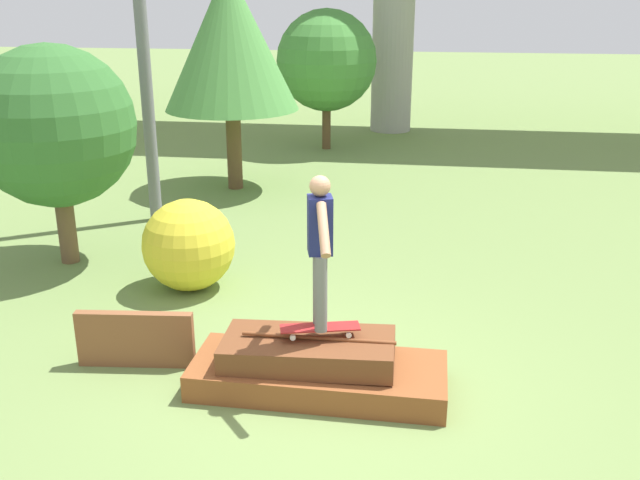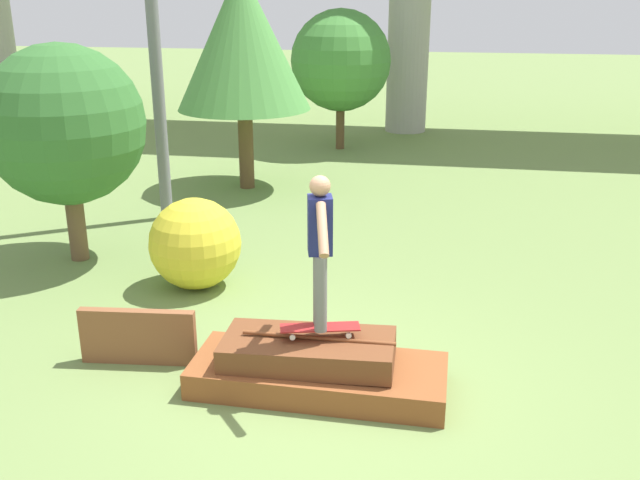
{
  "view_description": "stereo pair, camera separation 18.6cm",
  "coord_description": "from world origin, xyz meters",
  "px_view_note": "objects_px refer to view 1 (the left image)",
  "views": [
    {
      "loc": [
        0.89,
        -6.05,
        3.71
      ],
      "look_at": [
        0.01,
        0.03,
        1.53
      ],
      "focal_mm": 40.0,
      "sensor_mm": 36.0,
      "label": 1
    },
    {
      "loc": [
        1.08,
        -6.02,
        3.71
      ],
      "look_at": [
        0.01,
        0.03,
        1.53
      ],
      "focal_mm": 40.0,
      "sensor_mm": 36.0,
      "label": 2
    }
  ],
  "objects_px": {
    "skateboard": "(320,328)",
    "skater": "(320,243)",
    "bush_yellow_flowering": "(189,245)",
    "tree_behind_right": "(327,61)",
    "tree_mid_back": "(54,127)",
    "tree_behind_left": "(230,40)"
  },
  "relations": [
    {
      "from": "skateboard",
      "to": "tree_behind_left",
      "type": "distance_m",
      "value": 7.92
    },
    {
      "from": "skateboard",
      "to": "skater",
      "type": "xyz_separation_m",
      "value": [
        -0.0,
        -0.0,
        0.86
      ]
    },
    {
      "from": "tree_behind_right",
      "to": "skater",
      "type": "bearing_deg",
      "value": -82.56
    },
    {
      "from": "skateboard",
      "to": "tree_behind_right",
      "type": "distance_m",
      "value": 11.19
    },
    {
      "from": "skateboard",
      "to": "tree_behind_left",
      "type": "bearing_deg",
      "value": 110.85
    },
    {
      "from": "bush_yellow_flowering",
      "to": "tree_behind_left",
      "type": "bearing_deg",
      "value": 97.92
    },
    {
      "from": "skateboard",
      "to": "tree_mid_back",
      "type": "relative_size",
      "value": 0.26
    },
    {
      "from": "skateboard",
      "to": "bush_yellow_flowering",
      "type": "height_order",
      "value": "bush_yellow_flowering"
    },
    {
      "from": "tree_behind_left",
      "to": "bush_yellow_flowering",
      "type": "distance_m",
      "value": 5.45
    },
    {
      "from": "skateboard",
      "to": "bush_yellow_flowering",
      "type": "bearing_deg",
      "value": 132.71
    },
    {
      "from": "tree_mid_back",
      "to": "bush_yellow_flowering",
      "type": "bearing_deg",
      "value": -18.51
    },
    {
      "from": "skateboard",
      "to": "tree_behind_right",
      "type": "bearing_deg",
      "value": 97.44
    },
    {
      "from": "tree_behind_right",
      "to": "bush_yellow_flowering",
      "type": "bearing_deg",
      "value": -93.84
    },
    {
      "from": "skater",
      "to": "tree_behind_right",
      "type": "relative_size",
      "value": 0.45
    },
    {
      "from": "skateboard",
      "to": "tree_mid_back",
      "type": "bearing_deg",
      "value": 144.64
    },
    {
      "from": "skater",
      "to": "tree_behind_right",
      "type": "xyz_separation_m",
      "value": [
        -1.44,
        11.0,
        0.6
      ]
    },
    {
      "from": "tree_behind_left",
      "to": "tree_mid_back",
      "type": "height_order",
      "value": "tree_behind_left"
    },
    {
      "from": "bush_yellow_flowering",
      "to": "tree_behind_right",
      "type": "bearing_deg",
      "value": 86.16
    },
    {
      "from": "skateboard",
      "to": "bush_yellow_flowering",
      "type": "relative_size",
      "value": 0.66
    },
    {
      "from": "tree_behind_left",
      "to": "bush_yellow_flowering",
      "type": "height_order",
      "value": "tree_behind_left"
    },
    {
      "from": "skateboard",
      "to": "bush_yellow_flowering",
      "type": "distance_m",
      "value": 2.99
    },
    {
      "from": "skater",
      "to": "tree_mid_back",
      "type": "distance_m",
      "value": 4.98
    }
  ]
}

